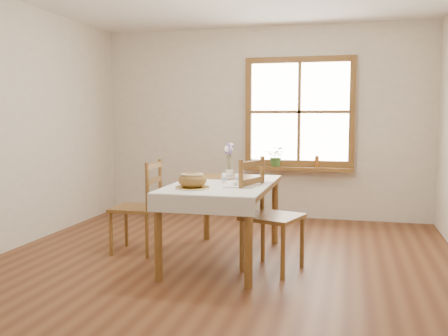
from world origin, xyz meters
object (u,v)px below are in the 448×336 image
at_px(dining_table, 224,192).
at_px(chair_right, 273,215).
at_px(bread_plate, 193,188).
at_px(flower_vase, 229,175).
at_px(chair_left, 136,207).

xyz_separation_m(dining_table, chair_right, (0.51, -0.22, -0.16)).
height_order(dining_table, bread_plate, bread_plate).
bearing_deg(bread_plate, flower_vase, 79.76).
distance_m(bread_plate, flower_vase, 0.81).
bearing_deg(chair_right, flower_vase, 62.19).
relative_size(dining_table, chair_left, 1.68).
relative_size(dining_table, bread_plate, 5.44).
distance_m(dining_table, chair_left, 0.96).
xyz_separation_m(chair_left, chair_right, (1.45, -0.25, 0.03)).
distance_m(chair_left, flower_vase, 1.01).
height_order(chair_right, flower_vase, chair_right).
distance_m(dining_table, bread_plate, 0.50).
height_order(chair_left, chair_right, chair_right).
height_order(dining_table, flower_vase, flower_vase).
bearing_deg(flower_vase, chair_right, -45.94).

